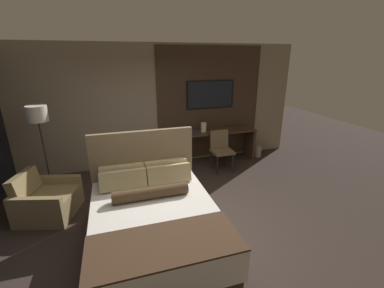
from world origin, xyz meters
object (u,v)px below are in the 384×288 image
Objects in this scene: desk at (212,140)px; armchair_by_window at (47,201)px; book at (191,132)px; bed at (154,220)px; waste_bin at (257,151)px; vase_tall at (204,127)px; tv at (210,94)px; desk_chair at (221,147)px; floor_lamp at (39,121)px.

desk reaches higher than armchair_by_window.
bed is at bearing -116.91° from book.
armchair_by_window is 4.88m from waste_bin.
vase_tall reaches higher than waste_bin.
bed is 3.63m from tv.
vase_tall is at bearing -52.00° from armchair_by_window.
floor_lamp is at bearing -179.55° from desk_chair.
desk is 3.75m from armchair_by_window.
waste_bin is at bearing -3.20° from book.
waste_bin is (1.80, -0.10, -0.67)m from book.
armchair_by_window is at bearing -166.97° from desk_chair.
armchair_by_window is (-3.48, -1.38, -0.30)m from desk.
tv reaches higher than book.
floor_lamp is 6.56× the size of book.
floor_lamp is at bearing -170.27° from desk.
armchair_by_window is 0.61× the size of floor_lamp.
desk is 0.62m from book.
vase_tall is at bearing -168.55° from desk.
desk is at bearing -0.30° from book.
floor_lamp is (-0.08, 0.77, 1.18)m from armchair_by_window.
tv reaches higher than bed.
waste_bin is at bearing -1.77° from vase_tall.
desk_chair is (-0.02, -0.55, 0.01)m from desk.
book is (1.33, 2.61, 0.43)m from bed.
vase_tall reaches higher than book.
bed is 2.79m from desk_chair.
armchair_by_window is (-3.48, -1.60, -1.38)m from tv.
desk_chair is at bearing 0.91° from floor_lamp.
desk_chair reaches higher than waste_bin.
desk is 0.55m from desk_chair.
desk is 2.29× the size of desk_chair.
desk_chair is 3.27× the size of waste_bin.
vase_tall is at bearing 178.23° from waste_bin.
desk is 9.38× the size of vase_tall.
armchair_by_window is at bearing -164.72° from waste_bin.
bed reaches higher than vase_tall.
floor_lamp is 3.39m from vase_tall.
book is at bearing 176.80° from waste_bin.
book is (2.91, 1.39, 0.56)m from armchair_by_window.
bed reaches higher than desk_chair.
bed is at bearing -125.92° from desk.
waste_bin is at bearing -4.53° from desk.
tv is at bearing -49.75° from armchair_by_window.
bed reaches higher than desk.
book reaches higher than desk.
bed is 9.61× the size of vase_tall.
floor_lamp is 7.60× the size of vase_tall.
tv reaches higher than armchair_by_window.
waste_bin is (1.25, 0.46, -0.41)m from desk_chair.
vase_tall is 0.33m from book.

